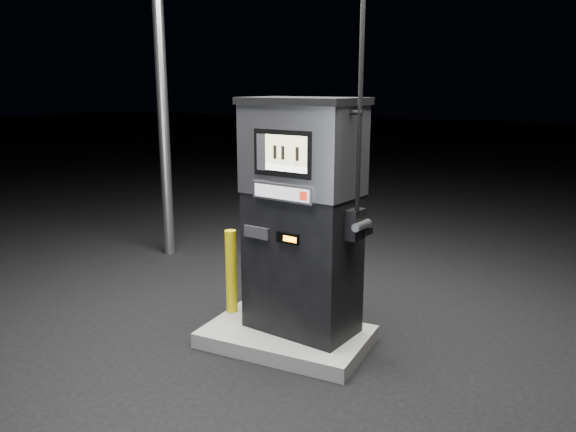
% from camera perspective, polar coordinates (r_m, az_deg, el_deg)
% --- Properties ---
extents(ground, '(80.00, 80.00, 0.00)m').
position_cam_1_polar(ground, '(5.76, -0.16, -12.83)').
color(ground, black).
rests_on(ground, ground).
extents(pump_island, '(1.60, 1.00, 0.15)m').
position_cam_1_polar(pump_island, '(5.73, -0.16, -12.15)').
color(pump_island, slate).
rests_on(pump_island, ground).
extents(fuel_dispenser, '(1.30, 0.85, 4.70)m').
position_cam_1_polar(fuel_dispenser, '(5.35, 1.48, 0.08)').
color(fuel_dispenser, black).
rests_on(fuel_dispenser, pump_island).
extents(bollard_left, '(0.15, 0.15, 0.90)m').
position_cam_1_polar(bollard_left, '(6.01, -5.79, -5.61)').
color(bollard_left, '#DAC60C').
rests_on(bollard_left, pump_island).
extents(bollard_right, '(0.12, 0.12, 0.83)m').
position_cam_1_polar(bollard_right, '(5.46, 5.90, -7.92)').
color(bollard_right, '#DAC60C').
rests_on(bollard_right, pump_island).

